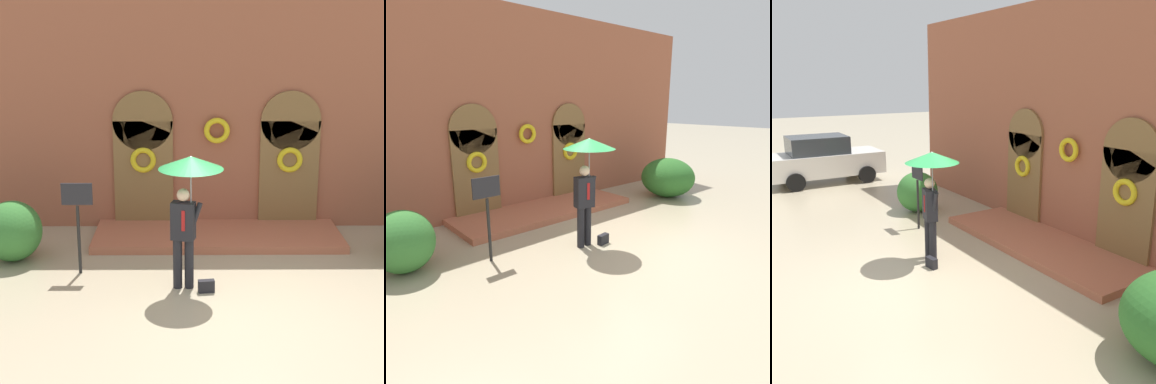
# 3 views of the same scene
# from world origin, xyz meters

# --- Properties ---
(ground_plane) EXTENTS (80.00, 80.00, 0.00)m
(ground_plane) POSITION_xyz_m (0.00, 0.00, 0.00)
(ground_plane) COLOR tan
(building_facade) EXTENTS (14.00, 2.30, 5.60)m
(building_facade) POSITION_xyz_m (-0.00, 4.15, 2.68)
(building_facade) COLOR #9E563D
(building_facade) RESTS_ON ground
(person_with_umbrella) EXTENTS (1.10, 1.10, 2.36)m
(person_with_umbrella) POSITION_xyz_m (-0.61, 0.60, 1.91)
(person_with_umbrella) COLOR black
(person_with_umbrella) RESTS_ON ground
(handbag) EXTENTS (0.29, 0.16, 0.22)m
(handbag) POSITION_xyz_m (-0.31, 0.40, 0.11)
(handbag) COLOR black
(handbag) RESTS_ON ground
(sign_post) EXTENTS (0.56, 0.06, 1.72)m
(sign_post) POSITION_xyz_m (-2.62, 1.26, 1.16)
(sign_post) COLOR black
(sign_post) RESTS_ON ground
(shrub_left) EXTENTS (1.14, 1.21, 1.17)m
(shrub_left) POSITION_xyz_m (-4.02, 1.94, 0.59)
(shrub_left) COLOR #387A33
(shrub_left) RESTS_ON ground
(shrub_right) EXTENTS (1.69, 1.78, 1.29)m
(shrub_right) POSITION_xyz_m (4.20, 1.87, 0.64)
(shrub_right) COLOR #2D6B28
(shrub_right) RESTS_ON ground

